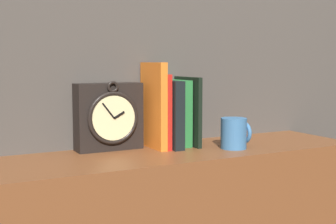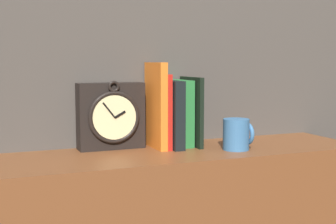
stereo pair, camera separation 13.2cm
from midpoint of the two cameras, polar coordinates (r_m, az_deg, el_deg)
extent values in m
cube|color=#47423D|center=(1.49, -5.91, 12.21)|extent=(6.00, 0.05, 2.60)
cube|color=black|center=(1.38, -10.01, -0.57)|extent=(0.19, 0.06, 0.19)
torus|color=black|center=(1.34, -9.51, -0.74)|extent=(0.15, 0.01, 0.15)
cylinder|color=beige|center=(1.34, -9.47, -0.76)|extent=(0.13, 0.01, 0.13)
cube|color=black|center=(1.34, -8.79, -0.39)|extent=(0.03, 0.00, 0.02)
cube|color=black|center=(1.33, -10.12, 0.13)|extent=(0.04, 0.00, 0.05)
torus|color=black|center=(1.34, -9.57, 3.03)|extent=(0.03, 0.01, 0.03)
cube|color=orange|center=(1.39, -4.50, 0.78)|extent=(0.02, 0.14, 0.25)
cube|color=red|center=(1.40, -3.81, 0.11)|extent=(0.01, 0.14, 0.22)
cube|color=black|center=(1.40, -2.72, -0.25)|extent=(0.03, 0.15, 0.20)
cube|color=#267435|center=(1.43, -1.55, -0.11)|extent=(0.04, 0.12, 0.20)
cube|color=black|center=(1.43, -0.22, 0.09)|extent=(0.01, 0.15, 0.21)
cylinder|color=teal|center=(1.39, 5.32, -2.62)|extent=(0.08, 0.08, 0.09)
torus|color=teal|center=(1.41, 6.63, -2.50)|extent=(0.01, 0.07, 0.07)
camera|label=1|loc=(0.07, -92.86, -0.31)|focal=50.00mm
camera|label=2|loc=(0.07, 87.14, 0.31)|focal=50.00mm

